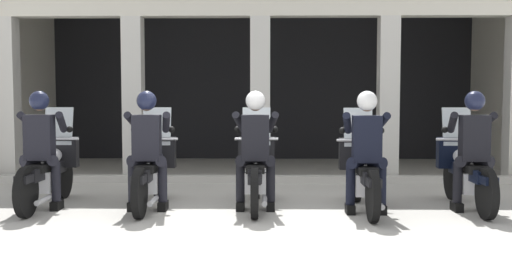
{
  "coord_description": "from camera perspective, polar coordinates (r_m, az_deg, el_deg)",
  "views": [
    {
      "loc": [
        0.15,
        -7.93,
        1.59
      ],
      "look_at": [
        0.0,
        0.52,
        0.98
      ],
      "focal_mm": 43.16,
      "sensor_mm": 36.0,
      "label": 1
    }
  ],
  "objects": [
    {
      "name": "kerb_strip",
      "position": [
        10.63,
        0.36,
        -4.17
      ],
      "size": [
        9.72,
        0.24,
        0.12
      ],
      "primitive_type": "cube",
      "color": "#B7B5AD",
      "rests_on": "ground"
    },
    {
      "name": "motorcycle_center",
      "position": [
        8.43,
        -0.0,
        -3.32
      ],
      "size": [
        0.62,
        2.04,
        1.35
      ],
      "rotation": [
        0.0,
        0.0,
        -0.09
      ],
      "color": "black",
      "rests_on": "ground"
    },
    {
      "name": "police_officer_far_left",
      "position": [
        8.64,
        -19.35,
        -0.45
      ],
      "size": [
        0.63,
        0.61,
        1.58
      ],
      "rotation": [
        0.0,
        0.0,
        0.02
      ],
      "color": "black",
      "rests_on": "ground"
    },
    {
      "name": "motorcycle_far_right",
      "position": [
        8.84,
        18.87,
        -3.19
      ],
      "size": [
        0.62,
        2.04,
        1.35
      ],
      "rotation": [
        0.0,
        0.0,
        -0.13
      ],
      "color": "black",
      "rests_on": "ground"
    },
    {
      "name": "station_building",
      "position": [
        12.99,
        0.49,
        6.68
      ],
      "size": [
        10.22,
        3.92,
        3.49
      ],
      "color": "black",
      "rests_on": "ground"
    },
    {
      "name": "police_officer_far_right",
      "position": [
        8.53,
        19.51,
        -0.51
      ],
      "size": [
        0.63,
        0.61,
        1.58
      ],
      "rotation": [
        0.0,
        0.0,
        -0.13
      ],
      "color": "black",
      "rests_on": "ground"
    },
    {
      "name": "police_officer_right",
      "position": [
        8.01,
        10.19,
        -0.62
      ],
      "size": [
        0.63,
        0.61,
        1.58
      ],
      "rotation": [
        0.0,
        0.0,
        0.01
      ],
      "color": "black",
      "rests_on": "ground"
    },
    {
      "name": "police_officer_center",
      "position": [
        8.1,
        -0.05,
        -0.51
      ],
      "size": [
        0.63,
        0.61,
        1.58
      ],
      "rotation": [
        0.0,
        0.0,
        -0.09
      ],
      "color": "black",
      "rests_on": "ground"
    },
    {
      "name": "motorcycle_left",
      "position": [
        8.55,
        -9.63,
        -3.27
      ],
      "size": [
        0.62,
        2.04,
        1.35
      ],
      "rotation": [
        0.0,
        0.0,
        -0.09
      ],
      "color": "black",
      "rests_on": "ground"
    },
    {
      "name": "motorcycle_right",
      "position": [
        8.33,
        9.85,
        -3.47
      ],
      "size": [
        0.62,
        2.04,
        1.35
      ],
      "rotation": [
        0.0,
        0.0,
        0.01
      ],
      "color": "black",
      "rests_on": "ground"
    },
    {
      "name": "police_officer_left",
      "position": [
        8.23,
        -10.05,
        -0.5
      ],
      "size": [
        0.63,
        0.61,
        1.58
      ],
      "rotation": [
        0.0,
        0.0,
        -0.09
      ],
      "color": "black",
      "rests_on": "ground"
    },
    {
      "name": "ground_plane",
      "position": [
        11.04,
        0.23,
        -4.17
      ],
      "size": [
        80.0,
        80.0,
        0.0
      ],
      "primitive_type": "plane",
      "color": "#A8A59E"
    },
    {
      "name": "motorcycle_far_left",
      "position": [
        8.95,
        -18.64,
        -3.1
      ],
      "size": [
        0.62,
        2.04,
        1.35
      ],
      "rotation": [
        0.0,
        0.0,
        0.02
      ],
      "color": "black",
      "rests_on": "ground"
    }
  ]
}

